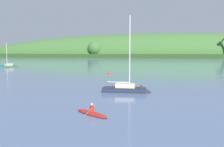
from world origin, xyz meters
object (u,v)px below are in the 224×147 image
object	(u,v)px
canoe_with_paddler	(92,113)
sailboat_near_mooring	(130,90)
mooring_buoy_foreground	(109,74)
sailboat_far_left	(7,67)

from	to	relation	value
canoe_with_paddler	sailboat_near_mooring	bearing A→B (deg)	117.64
sailboat_near_mooring	canoe_with_paddler	world-z (taller)	sailboat_near_mooring
mooring_buoy_foreground	sailboat_near_mooring	bearing A→B (deg)	-68.22
sailboat_far_left	mooring_buoy_foreground	bearing A→B (deg)	85.73
sailboat_near_mooring	sailboat_far_left	distance (m)	61.73
sailboat_near_mooring	mooring_buoy_foreground	distance (m)	25.40
sailboat_near_mooring	canoe_with_paddler	bearing A→B (deg)	-100.11
canoe_with_paddler	mooring_buoy_foreground	size ratio (longest dim) A/B	4.13
sailboat_near_mooring	mooring_buoy_foreground	bearing A→B (deg)	105.85
mooring_buoy_foreground	sailboat_far_left	bearing A→B (deg)	159.52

